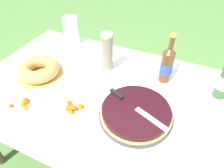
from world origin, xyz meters
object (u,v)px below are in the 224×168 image
Objects in this scene: cup_stack at (107,53)px; serving_knife at (132,105)px; berry_tart at (136,113)px; bundt_cake at (39,69)px; cider_bottle_amber at (167,65)px; snack_plate_right at (23,105)px; snack_plate_near at (74,109)px; paper_towel_roll at (71,31)px.

serving_knife is at bearing -46.31° from cup_stack.
berry_tart is 1.30× the size of bundt_cake.
cider_bottle_amber reaches higher than cup_stack.
snack_plate_near is at bearing 17.89° from snack_plate_right.
snack_plate_right is at bearing -69.62° from bundt_cake.
bundt_cake is 0.41m from snack_plate_near.
berry_tart is 1.77× the size of paper_towel_roll.
snack_plate_near is (-0.38, -0.45, -0.11)m from cider_bottle_amber.
berry_tart reaches higher than snack_plate_near.
bundt_cake reaches higher than serving_knife.
snack_plate_near is 0.91× the size of paper_towel_roll.
paper_towel_roll is at bearing 153.14° from cup_stack.
snack_plate_near is at bearing -129.92° from cider_bottle_amber.
serving_knife is at bearing -5.17° from bundt_cake.
bundt_cake is 1.44× the size of snack_plate_right.
cider_bottle_amber reaches higher than berry_tart.
paper_towel_roll is (-0.40, 0.20, -0.03)m from cup_stack.
cup_stack is 0.42m from snack_plate_near.
snack_plate_right is (-0.28, -0.49, -0.12)m from cup_stack.
snack_plate_near is at bearing -137.36° from serving_knife.
paper_towel_roll is (-0.40, 0.61, 0.09)m from snack_plate_near.
cider_bottle_amber reaches higher than serving_knife.
paper_towel_roll is at bearing 165.46° from serving_knife.
serving_knife is at bearing 158.53° from berry_tart.
paper_towel_roll is (-0.71, 0.51, 0.08)m from berry_tart.
snack_plate_near is at bearing -162.29° from berry_tart.
cider_bottle_amber reaches higher than snack_plate_right.
berry_tart is 0.61m from snack_plate_right.
cider_bottle_amber is (0.06, 0.35, 0.09)m from berry_tart.
serving_knife is 1.13× the size of cider_bottle_amber.
cup_stack reaches higher than snack_plate_near.
cider_bottle_amber is (0.37, 0.05, -0.01)m from cup_stack.
cup_stack is 1.23× the size of paper_towel_roll.
cup_stack is at bearing -172.39° from cider_bottle_amber.
serving_knife is 0.59m from snack_plate_right.
cider_bottle_amber is 0.85m from snack_plate_right.
bundt_cake is 0.44m from paper_towel_roll.
cup_stack is (0.38, 0.23, 0.09)m from bundt_cake.
serving_knife is 0.66m from bundt_cake.
bundt_cake reaches higher than snack_plate_right.
berry_tart is 0.05m from serving_knife.
cider_bottle_amber is at bearing -11.36° from paper_towel_roll.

